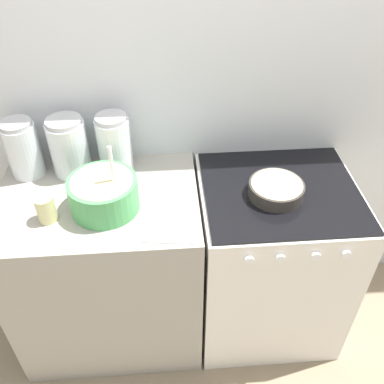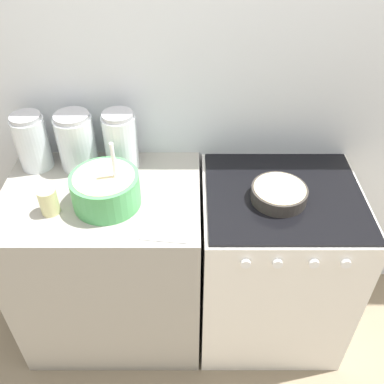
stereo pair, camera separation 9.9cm
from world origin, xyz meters
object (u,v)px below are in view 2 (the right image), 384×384
object	(u,v)px
storage_jar_middle	(75,145)
tin_can	(47,202)
stove	(271,264)
storage_jar_left	(31,145)
baking_pan	(278,193)
storage_jar_right	(120,144)
mixing_bowl	(104,188)

from	to	relation	value
storage_jar_middle	tin_can	size ratio (longest dim) A/B	2.36
stove	tin_can	xyz separation A→B (m)	(-0.98, -0.11, 0.52)
storage_jar_left	storage_jar_middle	xyz separation A→B (m)	(0.20, 0.00, 0.00)
stove	baking_pan	xyz separation A→B (m)	(-0.03, -0.04, 0.50)
storage_jar_right	baking_pan	bearing A→B (deg)	-19.57
tin_can	mixing_bowl	bearing A→B (deg)	13.78
storage_jar_middle	storage_jar_right	xyz separation A→B (m)	(0.20, 0.00, 0.00)
storage_jar_right	mixing_bowl	bearing A→B (deg)	-97.22
mixing_bowl	storage_jar_middle	xyz separation A→B (m)	(-0.17, 0.27, 0.03)
baking_pan	storage_jar_right	world-z (taller)	storage_jar_right
mixing_bowl	baking_pan	size ratio (longest dim) A/B	1.27
stove	storage_jar_left	bearing A→B (deg)	169.45
mixing_bowl	storage_jar_right	size ratio (longest dim) A/B	1.09
mixing_bowl	tin_can	distance (m)	0.23
stove	mixing_bowl	world-z (taller)	mixing_bowl
baking_pan	storage_jar_middle	bearing A→B (deg)	164.60
storage_jar_middle	storage_jar_right	size ratio (longest dim) A/B	0.98
stove	storage_jar_left	size ratio (longest dim) A/B	3.48
mixing_bowl	tin_can	xyz separation A→B (m)	(-0.22, -0.05, -0.02)
stove	storage_jar_middle	size ratio (longest dim) A/B	3.44
mixing_bowl	baking_pan	bearing A→B (deg)	1.84
stove	storage_jar_right	bearing A→B (deg)	163.86
stove	baking_pan	distance (m)	0.50
mixing_bowl	storage_jar_right	bearing A→B (deg)	82.78
stove	storage_jar_left	distance (m)	1.28
storage_jar_middle	stove	bearing A→B (deg)	-12.77
storage_jar_middle	tin_can	distance (m)	0.33
stove	baking_pan	world-z (taller)	baking_pan
storage_jar_left	storage_jar_right	size ratio (longest dim) A/B	0.96
baking_pan	storage_jar_right	xyz separation A→B (m)	(-0.69, 0.24, 0.08)
storage_jar_left	storage_jar_middle	bearing A→B (deg)	0.00
baking_pan	storage_jar_middle	size ratio (longest dim) A/B	0.88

